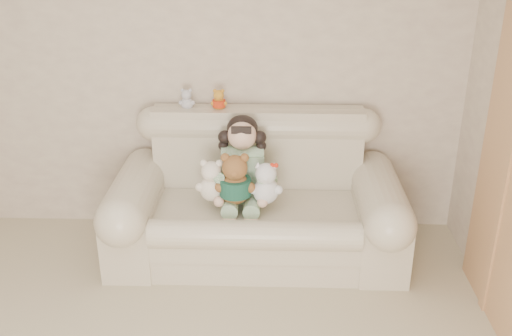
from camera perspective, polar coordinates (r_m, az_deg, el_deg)
The scene contains 8 objects.
wall_back at distance 4.52m, azimuth -8.80°, elevation 9.62°, with size 4.50×4.50×0.00m, color beige.
sofa at distance 4.24m, azimuth 0.04°, elevation -2.37°, with size 2.10×0.95×1.03m, color beige, non-canonical shape.
seated_child at distance 4.22m, azimuth -1.33°, elevation 0.89°, with size 0.39×0.47×0.64m, color #347935, non-canonical shape.
brown_teddy at distance 4.03m, azimuth -2.03°, elevation -0.60°, with size 0.28×0.22×0.44m, color brown, non-canonical shape.
white_cat at distance 4.05m, azimuth 0.96°, elevation -1.05°, with size 0.23×0.18×0.36m, color white, non-canonical shape.
cream_teddy at distance 4.10m, azimuth -4.28°, elevation -0.84°, with size 0.23×0.18×0.36m, color white, non-canonical shape.
yellow_mini_bear at distance 4.38m, azimuth -3.60°, elevation 6.76°, with size 0.12×0.09×0.19m, color gold, non-canonical shape.
grey_mini_plush at distance 4.41m, azimuth -6.69°, elevation 6.78°, with size 0.12×0.09×0.19m, color silver, non-canonical shape.
Camera 1 is at (0.82, -1.81, 2.37)m, focal length 41.52 mm.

